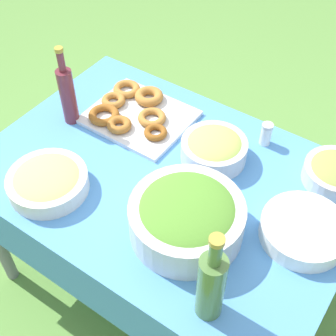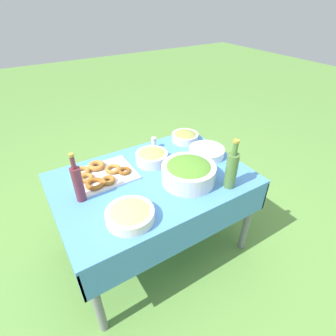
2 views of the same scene
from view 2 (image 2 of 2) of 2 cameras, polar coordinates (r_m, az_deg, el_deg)
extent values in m
plane|color=#609342|center=(2.23, -2.80, -16.30)|extent=(14.00, 14.00, 0.00)
cube|color=#4C8CD1|center=(1.76, -3.41, -2.40)|extent=(1.28, 0.89, 0.02)
cube|color=#4C8CD1|center=(1.58, 4.79, -14.17)|extent=(1.28, 0.01, 0.22)
cube|color=#4C8CD1|center=(2.16, -8.97, 0.99)|extent=(1.28, 0.01, 0.22)
cube|color=#4C8CD1|center=(1.72, -22.52, -12.26)|extent=(0.01, 0.89, 0.22)
cube|color=#4C8CD1|center=(2.15, 11.65, 0.45)|extent=(0.01, 0.89, 0.22)
cylinder|color=slate|center=(1.65, -15.39, -25.72)|extent=(0.05, 0.05, 0.66)
cylinder|color=slate|center=(2.06, 16.98, -10.24)|extent=(0.05, 0.05, 0.66)
cylinder|color=slate|center=(2.15, -22.15, -9.20)|extent=(0.05, 0.05, 0.66)
cylinder|color=slate|center=(2.48, 4.26, 0.12)|extent=(0.05, 0.05, 0.66)
cylinder|color=silver|center=(1.69, 4.46, -1.20)|extent=(0.35, 0.35, 0.12)
ellipsoid|color=#51892D|center=(1.67, 4.52, 0.05)|extent=(0.31, 0.31, 0.07)
cylinder|color=silver|center=(1.46, -8.25, -10.14)|extent=(0.27, 0.27, 0.06)
ellipsoid|color=tan|center=(1.44, -8.32, -9.59)|extent=(0.24, 0.24, 0.05)
cube|color=silver|center=(1.82, -13.43, -1.42)|extent=(0.38, 0.32, 0.02)
torus|color=#B27533|center=(1.78, -17.36, -2.07)|extent=(0.12, 0.12, 0.03)
torus|color=#B27533|center=(1.82, -11.89, -0.24)|extent=(0.15, 0.15, 0.03)
torus|color=#B27533|center=(1.88, -15.30, 0.49)|extent=(0.15, 0.15, 0.04)
torus|color=#A36628|center=(1.72, -12.91, -2.63)|extent=(0.12, 0.12, 0.03)
torus|color=brown|center=(1.79, -9.46, -0.61)|extent=(0.09, 0.09, 0.02)
torus|color=#93561E|center=(1.71, -15.64, -3.32)|extent=(0.15, 0.15, 0.03)
torus|color=#B27533|center=(1.85, -18.23, -0.71)|extent=(0.13, 0.13, 0.03)
cylinder|color=white|center=(2.00, 8.35, 2.91)|extent=(0.27, 0.27, 0.01)
cylinder|color=white|center=(2.00, 8.38, 3.20)|extent=(0.27, 0.27, 0.01)
cylinder|color=white|center=(1.99, 8.40, 3.49)|extent=(0.27, 0.27, 0.01)
cylinder|color=white|center=(1.99, 8.43, 3.79)|extent=(0.27, 0.27, 0.01)
cylinder|color=white|center=(1.98, 8.46, 4.09)|extent=(0.27, 0.27, 0.01)
cylinder|color=#4C7238|center=(1.66, 13.60, -0.62)|extent=(0.07, 0.07, 0.24)
cylinder|color=#4C7238|center=(1.57, 14.38, 4.11)|extent=(0.03, 0.03, 0.08)
cylinder|color=#A58C33|center=(1.55, 14.63, 5.66)|extent=(0.04, 0.04, 0.02)
cylinder|color=maroon|center=(1.60, -18.94, -3.41)|extent=(0.06, 0.06, 0.23)
cylinder|color=maroon|center=(1.51, -20.01, 1.16)|extent=(0.03, 0.03, 0.08)
cylinder|color=#A58C33|center=(1.49, -20.36, 2.67)|extent=(0.03, 0.03, 0.01)
cylinder|color=silver|center=(1.89, -3.55, 2.24)|extent=(0.23, 0.23, 0.08)
ellipsoid|color=#ADCC59|center=(1.87, -3.58, 2.88)|extent=(0.20, 0.20, 0.07)
cylinder|color=silver|center=(2.18, 3.72, 6.69)|extent=(0.22, 0.22, 0.06)
ellipsoid|color=olive|center=(2.17, 3.74, 7.15)|extent=(0.19, 0.19, 0.06)
cylinder|color=white|center=(2.07, -3.10, 5.35)|extent=(0.04, 0.04, 0.08)
cylinder|color=silver|center=(2.05, -3.14, 6.44)|extent=(0.04, 0.04, 0.01)
camera|label=1|loc=(1.33, 50.75, 30.50)|focal=50.00mm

